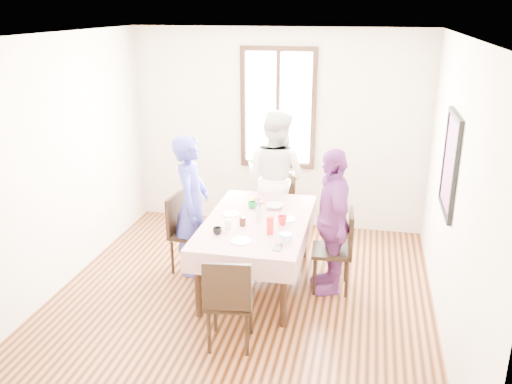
% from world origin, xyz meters
% --- Properties ---
extents(ground, '(4.50, 4.50, 0.00)m').
position_xyz_m(ground, '(0.00, 0.00, 0.00)').
color(ground, black).
rests_on(ground, ground).
extents(back_wall, '(4.00, 0.00, 4.00)m').
position_xyz_m(back_wall, '(0.00, 2.25, 1.35)').
color(back_wall, beige).
rests_on(back_wall, ground).
extents(right_wall, '(0.00, 4.50, 4.50)m').
position_xyz_m(right_wall, '(2.00, 0.00, 1.35)').
color(right_wall, beige).
rests_on(right_wall, ground).
extents(window_frame, '(1.02, 0.06, 1.62)m').
position_xyz_m(window_frame, '(0.00, 2.23, 1.65)').
color(window_frame, black).
rests_on(window_frame, back_wall).
extents(window_pane, '(0.90, 0.02, 1.50)m').
position_xyz_m(window_pane, '(0.00, 2.24, 1.65)').
color(window_pane, white).
rests_on(window_pane, back_wall).
extents(art_poster, '(0.04, 0.76, 0.96)m').
position_xyz_m(art_poster, '(1.98, 0.30, 1.55)').
color(art_poster, red).
rests_on(art_poster, right_wall).
extents(dining_table, '(0.98, 1.69, 0.75)m').
position_xyz_m(dining_table, '(0.09, 0.44, 0.38)').
color(dining_table, black).
rests_on(dining_table, ground).
extents(tablecloth, '(1.10, 1.81, 0.01)m').
position_xyz_m(tablecloth, '(0.09, 0.44, 0.76)').
color(tablecloth, '#610B14').
rests_on(tablecloth, dining_table).
extents(chair_left, '(0.46, 0.46, 0.91)m').
position_xyz_m(chair_left, '(-0.72, 0.60, 0.46)').
color(chair_left, black).
rests_on(chair_left, ground).
extents(chair_right, '(0.45, 0.45, 0.91)m').
position_xyz_m(chair_right, '(0.90, 0.49, 0.46)').
color(chair_right, black).
rests_on(chair_right, ground).
extents(chair_far, '(0.46, 0.46, 0.91)m').
position_xyz_m(chair_far, '(0.09, 1.60, 0.46)').
color(chair_far, black).
rests_on(chair_far, ground).
extents(chair_near, '(0.47, 0.47, 0.91)m').
position_xyz_m(chair_near, '(0.09, -0.73, 0.46)').
color(chair_near, black).
rests_on(chair_near, ground).
extents(person_left, '(0.44, 0.63, 1.62)m').
position_xyz_m(person_left, '(-0.70, 0.60, 0.81)').
color(person_left, '#383A9B').
rests_on(person_left, ground).
extents(person_far, '(1.04, 0.94, 1.75)m').
position_xyz_m(person_far, '(0.09, 1.58, 0.88)').
color(person_far, white).
rests_on(person_far, ground).
extents(person_right, '(0.64, 1.01, 1.59)m').
position_xyz_m(person_right, '(0.88, 0.49, 0.80)').
color(person_right, '#733177').
rests_on(person_right, ground).
extents(mug_black, '(0.12, 0.12, 0.07)m').
position_xyz_m(mug_black, '(-0.22, -0.02, 0.80)').
color(mug_black, black).
rests_on(mug_black, tablecloth).
extents(mug_flag, '(0.14, 0.14, 0.10)m').
position_xyz_m(mug_flag, '(0.38, 0.36, 0.81)').
color(mug_flag, red).
rests_on(mug_flag, tablecloth).
extents(mug_green, '(0.14, 0.14, 0.08)m').
position_xyz_m(mug_green, '(-0.03, 0.78, 0.80)').
color(mug_green, '#0C7226').
rests_on(mug_green, tablecloth).
extents(serving_bowl, '(0.19, 0.19, 0.05)m').
position_xyz_m(serving_bowl, '(0.22, 0.82, 0.79)').
color(serving_bowl, white).
rests_on(serving_bowl, tablecloth).
extents(juice_carton, '(0.06, 0.06, 0.19)m').
position_xyz_m(juice_carton, '(0.30, 0.10, 0.86)').
color(juice_carton, red).
rests_on(juice_carton, tablecloth).
extents(butter_tub, '(0.13, 0.13, 0.06)m').
position_xyz_m(butter_tub, '(0.48, -0.04, 0.79)').
color(butter_tub, white).
rests_on(butter_tub, tablecloth).
extents(jam_jar, '(0.07, 0.07, 0.09)m').
position_xyz_m(jam_jar, '(-0.02, 0.25, 0.81)').
color(jam_jar, black).
rests_on(jam_jar, tablecloth).
extents(drinking_glass, '(0.07, 0.07, 0.10)m').
position_xyz_m(drinking_glass, '(-0.16, 0.15, 0.81)').
color(drinking_glass, silver).
rests_on(drinking_glass, tablecloth).
extents(smartphone, '(0.08, 0.15, 0.01)m').
position_xyz_m(smartphone, '(0.43, -0.21, 0.77)').
color(smartphone, black).
rests_on(smartphone, tablecloth).
extents(flower_vase, '(0.06, 0.06, 0.12)m').
position_xyz_m(flower_vase, '(0.10, 0.51, 0.82)').
color(flower_vase, silver).
rests_on(flower_vase, tablecloth).
extents(plate_left, '(0.20, 0.20, 0.01)m').
position_xyz_m(plate_left, '(-0.22, 0.54, 0.77)').
color(plate_left, white).
rests_on(plate_left, tablecloth).
extents(plate_right, '(0.20, 0.20, 0.01)m').
position_xyz_m(plate_right, '(0.40, 0.52, 0.77)').
color(plate_right, white).
rests_on(plate_right, tablecloth).
extents(plate_near, '(0.20, 0.20, 0.01)m').
position_xyz_m(plate_near, '(0.05, -0.14, 0.77)').
color(plate_near, white).
rests_on(plate_near, tablecloth).
extents(butter_lid, '(0.12, 0.12, 0.01)m').
position_xyz_m(butter_lid, '(0.48, -0.04, 0.83)').
color(butter_lid, blue).
rests_on(butter_lid, butter_tub).
extents(flower_bunch, '(0.09, 0.09, 0.10)m').
position_xyz_m(flower_bunch, '(0.10, 0.51, 0.93)').
color(flower_bunch, yellow).
rests_on(flower_bunch, flower_vase).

